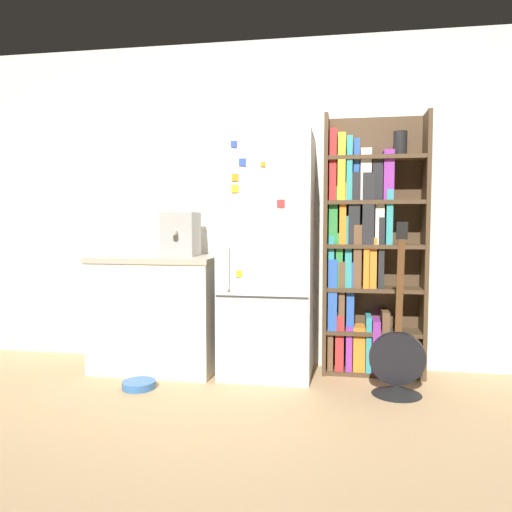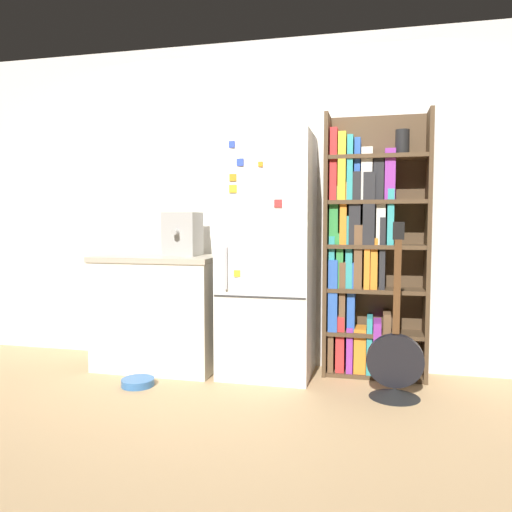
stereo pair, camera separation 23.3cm
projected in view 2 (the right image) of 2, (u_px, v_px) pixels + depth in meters
name	position (u px, v px, depth m)	size (l,w,h in m)	color
ground_plane	(263.00, 380.00, 3.66)	(16.00, 16.00, 0.00)	tan
wall_back	(276.00, 205.00, 4.03)	(8.00, 0.05, 2.60)	silver
refrigerator	(267.00, 256.00, 3.76)	(0.68, 0.60, 1.81)	white
bookshelf	(365.00, 250.00, 3.75)	(0.76, 0.29, 1.96)	#4C3823
kitchen_counter	(161.00, 311.00, 3.98)	(0.96, 0.61, 0.89)	silver
espresso_machine	(183.00, 234.00, 3.94)	(0.26, 0.31, 0.34)	#A5A39E
guitar	(395.00, 373.00, 3.29)	(0.37, 0.33, 1.16)	black
pet_bowl	(138.00, 382.00, 3.54)	(0.23, 0.23, 0.05)	#3366A5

